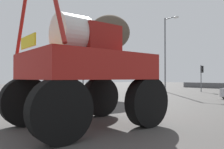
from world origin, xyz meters
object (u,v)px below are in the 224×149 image
Objects in this scene: oversize_sprayer at (86,71)px; traffic_signal_far_left at (202,72)px; streetlight_far_left at (166,51)px; traffic_signal_near_left at (85,70)px; bare_tree_left at (110,33)px.

oversize_sprayer is 22.86m from traffic_signal_far_left.
traffic_signal_far_left is 5.12m from streetlight_far_left.
bare_tree_left is at bearing 122.06° from traffic_signal_near_left.
streetlight_far_left reaches higher than traffic_signal_near_left.
oversize_sprayer is at bearing -59.58° from streetlight_far_left.
traffic_signal_near_left is at bearing -89.56° from traffic_signal_far_left.
streetlight_far_left reaches higher than traffic_signal_far_left.
traffic_signal_far_left is (-0.13, 16.79, 0.07)m from traffic_signal_near_left.
traffic_signal_near_left is at bearing -57.94° from bare_tree_left.
bare_tree_left is (0.05, -8.86, 1.08)m from streetlight_far_left.
oversize_sprayer reaches higher than traffic_signal_near_left.
oversize_sprayer is at bearing -31.21° from traffic_signal_near_left.
bare_tree_left reaches higher than oversize_sprayer.
bare_tree_left is at bearing 48.22° from oversize_sprayer.
traffic_signal_near_left is 13.97m from streetlight_far_left.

